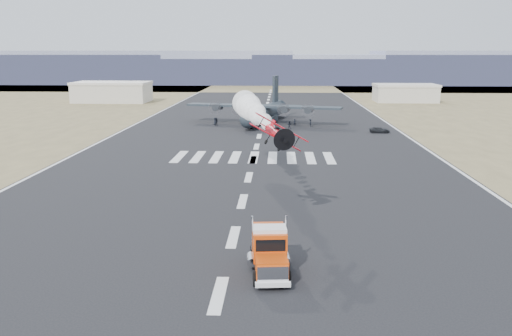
# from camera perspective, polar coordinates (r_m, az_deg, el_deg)

# --- Properties ---
(ground) EXTENTS (500.00, 500.00, 0.00)m
(ground) POSITION_cam_1_polar(r_m,az_deg,el_deg) (38.62, -3.96, -13.17)
(ground) COLOR black
(ground) RESTS_ON ground
(scrub_far) EXTENTS (500.00, 80.00, 0.00)m
(scrub_far) POSITION_cam_1_polar(r_m,az_deg,el_deg) (265.22, 1.68, 8.58)
(scrub_far) COLOR brown
(scrub_far) RESTS_ON ground
(runway_markings) EXTENTS (60.00, 260.00, 0.01)m
(runway_markings) POSITION_cam_1_polar(r_m,az_deg,el_deg) (96.19, 0.05, 2.27)
(runway_markings) COLOR silver
(runway_markings) RESTS_ON ground
(ridge_seg_b) EXTENTS (150.00, 50.00, 15.00)m
(ridge_seg_b) POSITION_cam_1_polar(r_m,az_deg,el_deg) (323.90, -22.24, 9.67)
(ridge_seg_b) COLOR gray
(ridge_seg_b) RESTS_ON ground
(ridge_seg_c) EXTENTS (150.00, 50.00, 17.00)m
(ridge_seg_c) POSITION_cam_1_polar(r_m,az_deg,el_deg) (302.78, -10.82, 10.42)
(ridge_seg_c) COLOR gray
(ridge_seg_c) RESTS_ON ground
(ridge_seg_d) EXTENTS (150.00, 50.00, 13.00)m
(ridge_seg_d) POSITION_cam_1_polar(r_m,az_deg,el_deg) (294.87, 1.78, 10.20)
(ridge_seg_d) COLOR gray
(ridge_seg_d) RESTS_ON ground
(ridge_seg_e) EXTENTS (150.00, 50.00, 15.00)m
(ridge_seg_e) POSITION_cam_1_polar(r_m,az_deg,el_deg) (301.02, 14.45, 10.06)
(ridge_seg_e) COLOR gray
(ridge_seg_e) RESTS_ON ground
(hangar_left) EXTENTS (24.50, 14.50, 6.70)m
(hangar_left) POSITION_cam_1_polar(r_m,az_deg,el_deg) (188.70, -14.89, 7.77)
(hangar_left) COLOR #B1AB9D
(hangar_left) RESTS_ON ground
(hangar_right) EXTENTS (20.50, 12.50, 5.90)m
(hangar_right) POSITION_cam_1_polar(r_m,az_deg,el_deg) (189.83, 15.43, 7.64)
(hangar_right) COLOR #B1AB9D
(hangar_right) RESTS_ON ground
(semi_truck) EXTENTS (3.27, 8.15, 3.61)m
(semi_truck) POSITION_cam_1_polar(r_m,az_deg,el_deg) (41.62, 1.42, -8.58)
(semi_truck) COLOR black
(semi_truck) RESTS_ON ground
(aerobatic_biplane) EXTENTS (5.26, 5.41, 4.08)m
(aerobatic_biplane) POSITION_cam_1_polar(r_m,az_deg,el_deg) (52.17, 2.18, 3.69)
(aerobatic_biplane) COLOR red
(smoke_trail) EXTENTS (6.31, 26.95, 3.71)m
(smoke_trail) POSITION_cam_1_polar(r_m,az_deg,el_deg) (74.32, -0.56, 6.37)
(smoke_trail) COLOR white
(transport_aircraft) EXTENTS (36.46, 29.82, 10.61)m
(transport_aircraft) POSITION_cam_1_polar(r_m,az_deg,el_deg) (128.13, 0.94, 5.98)
(transport_aircraft) COLOR #202930
(transport_aircraft) RESTS_ON ground
(support_vehicle) EXTENTS (4.28, 2.15, 1.16)m
(support_vehicle) POSITION_cam_1_polar(r_m,az_deg,el_deg) (115.56, 12.89, 3.92)
(support_vehicle) COLOR black
(support_vehicle) RESTS_ON ground
(crew_a) EXTENTS (0.79, 0.77, 1.68)m
(crew_a) POSITION_cam_1_polar(r_m,az_deg,el_deg) (119.77, 1.88, 4.63)
(crew_a) COLOR black
(crew_a) RESTS_ON ground
(crew_b) EXTENTS (0.94, 0.62, 1.86)m
(crew_b) POSITION_cam_1_polar(r_m,az_deg,el_deg) (123.43, -4.18, 4.87)
(crew_b) COLOR black
(crew_b) RESTS_ON ground
(crew_c) EXTENTS (0.73, 1.21, 1.74)m
(crew_c) POSITION_cam_1_polar(r_m,az_deg,el_deg) (122.32, 5.73, 4.75)
(crew_c) COLOR black
(crew_c) RESTS_ON ground
(crew_d) EXTENTS (1.21, 0.93, 1.85)m
(crew_d) POSITION_cam_1_polar(r_m,az_deg,el_deg) (122.96, 0.72, 4.87)
(crew_d) COLOR black
(crew_d) RESTS_ON ground
(crew_e) EXTENTS (0.74, 0.93, 1.66)m
(crew_e) POSITION_cam_1_polar(r_m,az_deg,el_deg) (125.27, -4.35, 4.93)
(crew_e) COLOR black
(crew_e) RESTS_ON ground
(crew_f) EXTENTS (0.67, 1.64, 1.72)m
(crew_f) POSITION_cam_1_polar(r_m,az_deg,el_deg) (122.89, -0.42, 4.84)
(crew_f) COLOR black
(crew_f) RESTS_ON ground
(crew_g) EXTENTS (0.76, 0.74, 1.60)m
(crew_g) POSITION_cam_1_polar(r_m,az_deg,el_deg) (123.46, 4.09, 4.81)
(crew_g) COLOR black
(crew_g) RESTS_ON ground
(crew_h) EXTENTS (0.98, 0.79, 1.75)m
(crew_h) POSITION_cam_1_polar(r_m,az_deg,el_deg) (118.45, 3.53, 4.55)
(crew_h) COLOR black
(crew_h) RESTS_ON ground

